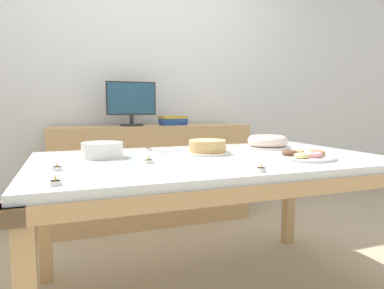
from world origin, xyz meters
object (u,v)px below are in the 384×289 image
tealight_centre (149,149)px  tealight_near_front (261,169)px  cake_golden_bundt (267,142)px  tealight_near_cakes (56,182)px  computer_monitor (131,104)px  tealight_left_edge (149,161)px  book_stack (173,120)px  tealight_right_edge (57,168)px  cake_chocolate_round (207,147)px  pastry_platter (304,156)px  plate_stack (102,150)px

tealight_centre → tealight_near_front: size_ratio=1.00×
cake_golden_bundt → tealight_near_cakes: 1.41m
computer_monitor → tealight_left_edge: size_ratio=10.60×
book_stack → tealight_left_edge: (-0.55, -1.40, -0.13)m
book_stack → tealight_right_edge: bearing=-123.1°
cake_chocolate_round → tealight_near_front: size_ratio=6.52×
cake_golden_bundt → tealight_near_front: size_ratio=7.14×
book_stack → cake_chocolate_round: bearing=-98.2°
cake_chocolate_round → tealight_right_edge: cake_chocolate_round is taller
cake_golden_bundt → tealight_left_edge: 0.91m
book_stack → pastry_platter: (0.22, -1.53, -0.13)m
tealight_left_edge → tealight_near_cakes: same height
pastry_platter → tealight_right_edge: size_ratio=7.74×
cake_golden_bundt → plate_stack: 1.03m
tealight_near_cakes → tealight_right_edge: 0.29m
cake_chocolate_round → tealight_left_edge: 0.43m
book_stack → tealight_near_front: size_ratio=6.19×
tealight_right_edge → tealight_centre: size_ratio=1.00×
plate_stack → tealight_centre: bearing=36.1°
cake_chocolate_round → tealight_left_edge: bearing=-152.1°
tealight_right_edge → tealight_near_front: bearing=-22.1°
plate_stack → tealight_near_front: 0.83m
pastry_platter → tealight_centre: pastry_platter is taller
cake_chocolate_round → tealight_right_edge: size_ratio=6.52×
book_stack → cake_chocolate_round: (-0.17, -1.20, -0.11)m
plate_stack → tealight_left_edge: size_ratio=5.25×
book_stack → plate_stack: 1.37m
cake_chocolate_round → pastry_platter: bearing=-40.2°
cake_golden_bundt → tealight_left_edge: cake_golden_bundt is taller
tealight_right_edge → tealight_near_front: size_ratio=1.00×
plate_stack → tealight_near_cakes: size_ratio=5.25×
cake_golden_bundt → tealight_centre: bearing=169.0°
pastry_platter → tealight_left_edge: size_ratio=7.74×
computer_monitor → tealight_left_edge: 1.44m
computer_monitor → plate_stack: bearing=-107.6°
plate_stack → tealight_near_cakes: bearing=-109.7°
tealight_near_front → plate_stack: bearing=132.2°
cake_chocolate_round → tealight_left_edge: size_ratio=6.52×
computer_monitor → cake_golden_bundt: 1.29m
tealight_centre → tealight_right_edge: bearing=-134.2°
book_stack → tealight_near_cakes: bearing=-118.5°
computer_monitor → cake_chocolate_round: 1.24m
tealight_left_edge → cake_chocolate_round: bearing=27.9°
tealight_near_cakes → tealight_centre: (0.50, 0.80, 0.00)m
tealight_right_edge → cake_golden_bundt: bearing=16.7°
cake_golden_bundt → tealight_near_front: 0.83m
book_stack → tealight_near_cakes: book_stack is taller
computer_monitor → tealight_right_edge: 1.59m
plate_stack → tealight_right_edge: (-0.21, -0.30, -0.03)m
tealight_left_edge → tealight_near_cakes: bearing=-139.6°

